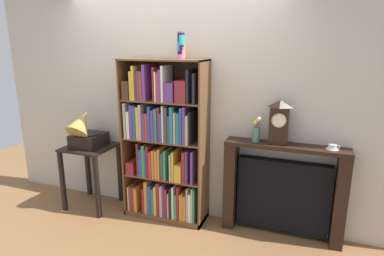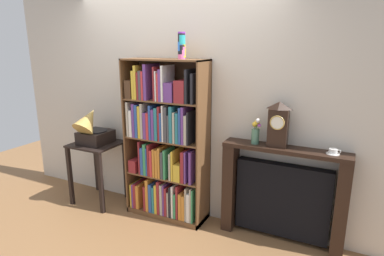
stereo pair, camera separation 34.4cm
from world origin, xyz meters
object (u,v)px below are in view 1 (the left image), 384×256
at_px(side_table_left, 91,161).
at_px(flower_vase, 257,130).
at_px(teacup_with_saucer, 333,147).
at_px(bookshelf, 164,148).
at_px(fireplace_mantel, 283,191).
at_px(cup_stack, 181,46).
at_px(gramophone, 85,131).
at_px(mantel_clock, 279,122).

xyz_separation_m(side_table_left, flower_vase, (1.97, 0.15, 0.54)).
relative_size(side_table_left, teacup_with_saucer, 6.28).
xyz_separation_m(bookshelf, fireplace_mantel, (1.31, 0.09, -0.35)).
distance_m(cup_stack, gramophone, 1.53).
height_order(gramophone, flower_vase, gramophone).
height_order(bookshelf, fireplace_mantel, bookshelf).
bearing_deg(flower_vase, fireplace_mantel, 3.74).
relative_size(fireplace_mantel, teacup_with_saucer, 9.79).
bearing_deg(gramophone, fireplace_mantel, 5.65).
bearing_deg(fireplace_mantel, mantel_clock, -165.00).
height_order(side_table_left, flower_vase, flower_vase).
bearing_deg(fireplace_mantel, gramophone, -174.35).
xyz_separation_m(cup_stack, fireplace_mantel, (1.09, 0.08, -1.46)).
height_order(cup_stack, flower_vase, cup_stack).
bearing_deg(teacup_with_saucer, fireplace_mantel, 177.31).
bearing_deg(fireplace_mantel, flower_vase, -176.26).
bearing_deg(cup_stack, fireplace_mantel, 4.34).
bearing_deg(teacup_with_saucer, bookshelf, -177.52).
bearing_deg(teacup_with_saucer, cup_stack, -177.62).
bearing_deg(bookshelf, teacup_with_saucer, 2.48).
relative_size(flower_vase, teacup_with_saucer, 2.16).
height_order(mantel_clock, teacup_with_saucer, mantel_clock).
bearing_deg(gramophone, bookshelf, 7.69).
distance_m(gramophone, fireplace_mantel, 2.33).
xyz_separation_m(mantel_clock, flower_vase, (-0.22, 0.00, -0.10)).
relative_size(fireplace_mantel, flower_vase, 4.52).
bearing_deg(fireplace_mantel, teacup_with_saucer, -2.69).
height_order(fireplace_mantel, mantel_clock, mantel_clock).
relative_size(bookshelf, teacup_with_saucer, 14.67).
bearing_deg(flower_vase, teacup_with_saucer, -0.03).
relative_size(cup_stack, mantel_clock, 0.61).
xyz_separation_m(gramophone, teacup_with_saucer, (2.69, 0.20, 0.05)).
xyz_separation_m(fireplace_mantel, mantel_clock, (-0.08, -0.02, 0.73)).
bearing_deg(gramophone, mantel_clock, 5.29).
xyz_separation_m(fireplace_mantel, teacup_with_saucer, (0.42, -0.02, 0.53)).
bearing_deg(bookshelf, flower_vase, 4.27).
xyz_separation_m(gramophone, flower_vase, (1.97, 0.20, 0.15)).
xyz_separation_m(gramophone, mantel_clock, (2.18, 0.20, 0.25)).
distance_m(side_table_left, fireplace_mantel, 2.27).
height_order(flower_vase, teacup_with_saucer, flower_vase).
distance_m(bookshelf, side_table_left, 0.99).
xyz_separation_m(side_table_left, teacup_with_saucer, (2.69, 0.15, 0.44)).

